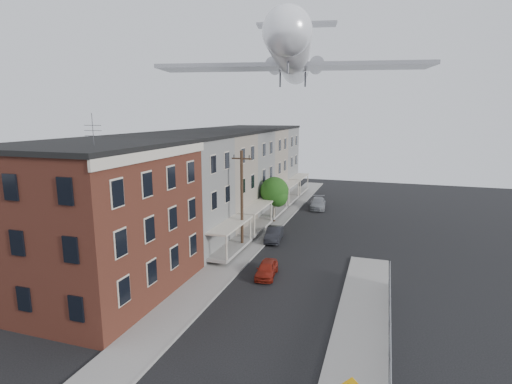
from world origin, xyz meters
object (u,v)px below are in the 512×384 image
Objects in this scene: car_far at (318,203)px; car_mid at (274,234)px; utility_pole at (242,200)px; airplane at (293,58)px; street_tree at (275,193)px; car_near at (267,269)px.

car_mid is at bearing -104.29° from car_far.
airplane is at bearing 75.04° from utility_pole.
street_tree is at bearing 150.63° from airplane.
street_tree is 1.10× the size of car_far.
car_far is 0.16× the size of airplane.
car_far is (1.80, 14.71, 0.03)m from car_mid.
street_tree is 9.43m from car_far.
car_near is 0.73× the size of car_far.
street_tree is 14.39m from airplane.
car_mid is 0.13× the size of airplane.
street_tree is 15.60m from car_near.
car_far reaches higher than car_mid.
utility_pole is 2.24× the size of car_mid.
airplane reaches higher than utility_pole.
utility_pole is 5.71m from car_mid.
street_tree is at bearing 88.11° from utility_pole.
car_mid is at bearing 60.55° from utility_pole.
utility_pole is 0.30× the size of airplane.
street_tree is at bearing 98.02° from car_mid.
airplane is (0.35, 5.24, 16.99)m from car_mid.
street_tree reaches higher than car_near.
car_near is (3.47, -14.94, -2.86)m from street_tree.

